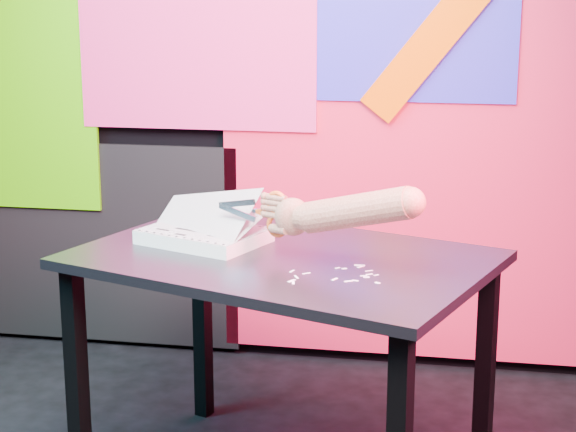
# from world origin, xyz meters

# --- Properties ---
(room) EXTENTS (3.01, 3.01, 2.71)m
(room) POSITION_xyz_m (0.00, 0.00, 1.35)
(room) COLOR black
(room) RESTS_ON ground
(backdrop) EXTENTS (2.88, 0.05, 2.08)m
(backdrop) POSITION_xyz_m (0.06, 1.46, 0.96)
(backdrop) COLOR #EB1B42
(backdrop) RESTS_ON ground
(work_table) EXTENTS (1.34, 1.11, 0.75)m
(work_table) POSITION_xyz_m (0.29, 0.41, 0.65)
(work_table) COLOR black
(work_table) RESTS_ON ground
(printout_stack) EXTENTS (0.41, 0.36, 0.18)m
(printout_stack) POSITION_xyz_m (0.03, 0.50, 0.77)
(printout_stack) COLOR silver
(printout_stack) RESTS_ON work_table
(scissors) EXTENTS (0.23, 0.11, 0.14)m
(scissors) POSITION_xyz_m (0.26, 0.39, 0.87)
(scissors) COLOR silver
(scissors) RESTS_ON printout_stack
(hand_forearm) EXTENTS (0.47, 0.24, 0.19)m
(hand_forearm) POSITION_xyz_m (0.48, 0.30, 0.91)
(hand_forearm) COLOR tan
(hand_forearm) RESTS_ON work_table
(paper_clippings) EXTENTS (0.25, 0.21, 0.00)m
(paper_clippings) POSITION_xyz_m (0.47, 0.24, 0.75)
(paper_clippings) COLOR white
(paper_clippings) RESTS_ON work_table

